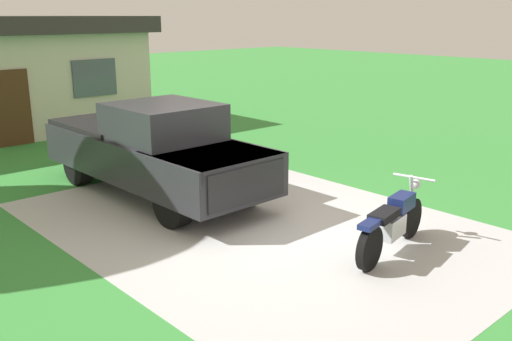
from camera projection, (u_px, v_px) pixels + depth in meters
name	position (u px, v px, depth m)	size (l,w,h in m)	color
ground_plane	(260.00, 225.00, 9.82)	(80.00, 80.00, 0.00)	#378839
driveway_pad	(260.00, 225.00, 9.81)	(5.97, 8.50, 0.01)	#B6B6B6
motorcycle	(393.00, 223.00, 8.62)	(2.19, 0.79, 1.09)	black
pickup_truck	(152.00, 148.00, 11.36)	(2.07, 5.65, 1.90)	black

